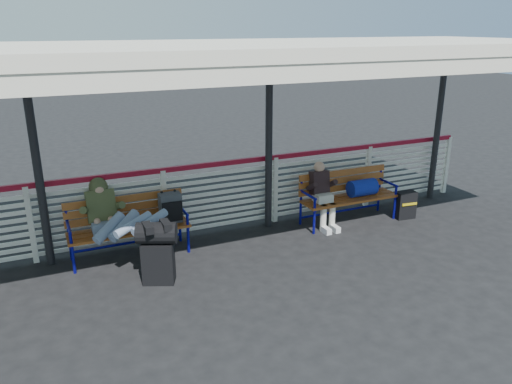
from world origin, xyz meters
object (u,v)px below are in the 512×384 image
bench_left (142,217)px  suitcase_side (405,205)px  bench_right (353,190)px  companion_person (323,194)px  traveler_man (121,220)px  luggage_stack (158,250)px

bench_left → suitcase_side: bench_left is taller
bench_right → companion_person: size_ratio=1.57×
traveler_man → luggage_stack: bearing=-63.3°
traveler_man → companion_person: size_ratio=1.43×
suitcase_side → luggage_stack: bearing=-168.1°
luggage_stack → companion_person: size_ratio=0.77×
luggage_stack → suitcase_side: (4.71, 0.52, -0.23)m
traveler_man → companion_person: traveler_man is taller
bench_left → companion_person: (3.10, -0.21, -0.00)m
luggage_stack → companion_person: (3.11, 0.82, 0.11)m
luggage_stack → companion_person: 3.22m
bench_right → companion_person: 0.65m
traveler_man → companion_person: 3.46m
bench_right → companion_person: (-0.65, -0.02, 0.02)m
bench_left → suitcase_side: (4.70, -0.51, -0.34)m
suitcase_side → bench_left: bearing=179.4°
bench_right → traveler_man: 4.11m
traveler_man → suitcase_side: 5.08m
luggage_stack → bench_right: bench_right is taller
companion_person → bench_right: bearing=1.6°
suitcase_side → bench_right: bearing=167.1°
luggage_stack → suitcase_side: size_ratio=1.75×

